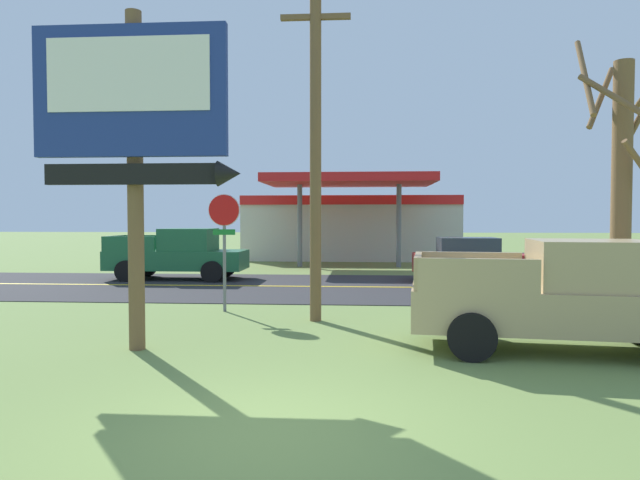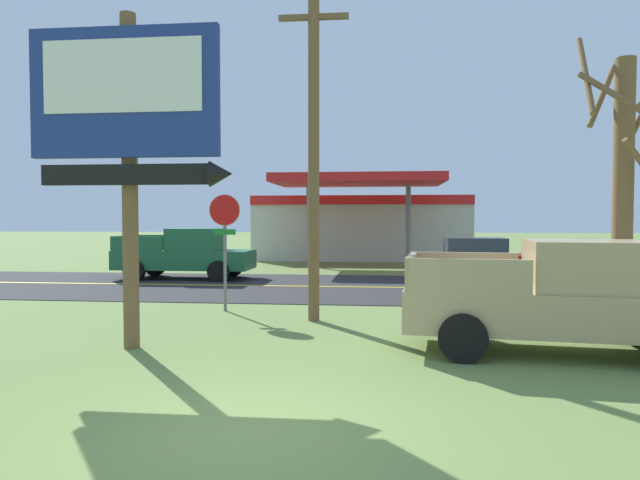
# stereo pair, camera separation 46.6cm
# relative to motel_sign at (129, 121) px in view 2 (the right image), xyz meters

# --- Properties ---
(ground_plane) EXTENTS (180.00, 180.00, 0.00)m
(ground_plane) POSITION_rel_motel_sign_xyz_m (2.90, -3.54, -4.04)
(ground_plane) COLOR olive
(road_asphalt) EXTENTS (140.00, 8.00, 0.02)m
(road_asphalt) POSITION_rel_motel_sign_xyz_m (2.90, 9.46, -4.03)
(road_asphalt) COLOR #2B2B2D
(road_asphalt) RESTS_ON ground
(road_centre_line) EXTENTS (126.00, 0.20, 0.01)m
(road_centre_line) POSITION_rel_motel_sign_xyz_m (2.90, 9.46, -4.02)
(road_centre_line) COLOR gold
(road_centre_line) RESTS_ON road_asphalt
(motel_sign) EXTENTS (3.63, 0.54, 5.96)m
(motel_sign) POSITION_rel_motel_sign_xyz_m (0.00, 0.00, 0.00)
(motel_sign) COLOR brown
(motel_sign) RESTS_ON ground
(stop_sign) EXTENTS (0.80, 0.08, 2.95)m
(stop_sign) POSITION_rel_motel_sign_xyz_m (0.51, 4.27, -2.01)
(stop_sign) COLOR slate
(stop_sign) RESTS_ON ground
(utility_pole) EXTENTS (1.75, 0.26, 8.15)m
(utility_pole) POSITION_rel_motel_sign_xyz_m (2.89, 3.17, 0.31)
(utility_pole) COLOR brown
(utility_pole) RESTS_ON ground
(bare_tree) EXTENTS (1.83, 1.85, 6.28)m
(bare_tree) POSITION_rel_motel_sign_xyz_m (9.32, 2.59, -0.97)
(bare_tree) COLOR brown
(bare_tree) RESTS_ON ground
(gas_station) EXTENTS (12.00, 11.50, 4.40)m
(gas_station) POSITION_rel_motel_sign_xyz_m (3.36, 23.29, -2.10)
(gas_station) COLOR beige
(gas_station) RESTS_ON ground
(pickup_tan_parked_on_lawn) EXTENTS (5.39, 2.69, 1.96)m
(pickup_tan_parked_on_lawn) POSITION_rel_motel_sign_xyz_m (7.51, 0.51, -3.08)
(pickup_tan_parked_on_lawn) COLOR tan
(pickup_tan_parked_on_lawn) RESTS_ON ground
(pickup_green_on_road) EXTENTS (5.20, 2.24, 1.96)m
(pickup_green_on_road) POSITION_rel_motel_sign_xyz_m (-3.03, 11.46, -3.08)
(pickup_green_on_road) COLOR #1E6038
(pickup_green_on_road) RESTS_ON ground
(car_red_mid_lane) EXTENTS (4.20, 2.00, 1.64)m
(car_red_mid_lane) POSITION_rel_motel_sign_xyz_m (7.97, 11.46, -3.21)
(car_red_mid_lane) COLOR red
(car_red_mid_lane) RESTS_ON ground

